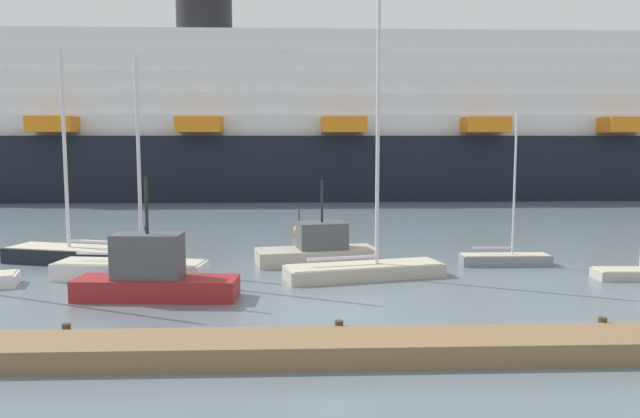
{
  "coord_description": "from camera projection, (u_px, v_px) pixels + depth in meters",
  "views": [
    {
      "loc": [
        -1.24,
        -20.78,
        5.79
      ],
      "look_at": [
        0.0,
        9.7,
        2.46
      ],
      "focal_mm": 35.3,
      "sensor_mm": 36.0,
      "label": 1
    }
  ],
  "objects": [
    {
      "name": "cruise_ship",
      "position": [
        399.0,
        128.0,
        66.56
      ],
      "size": [
        113.54,
        18.18,
        22.13
      ],
      "rotation": [
        0.0,
        0.0,
        -0.0
      ],
      "color": "black",
      "rests_on": "ground_plane"
    },
    {
      "name": "channel_buoy_0",
      "position": [
        146.0,
        244.0,
        33.46
      ],
      "size": [
        0.63,
        0.63,
        1.27
      ],
      "color": "green",
      "rests_on": "ground_plane"
    },
    {
      "name": "sailboat_5",
      "position": [
        131.0,
        268.0,
        26.32
      ],
      "size": [
        6.46,
        2.6,
        9.24
      ],
      "rotation": [
        0.0,
        0.0,
        -0.14
      ],
      "color": "white",
      "rests_on": "ground_plane"
    },
    {
      "name": "sailboat_1",
      "position": [
        80.0,
        253.0,
        29.81
      ],
      "size": [
        7.41,
        3.91,
        10.02
      ],
      "rotation": [
        0.0,
        0.0,
        2.87
      ],
      "color": "black",
      "rests_on": "ground_plane"
    },
    {
      "name": "fishing_boat_0",
      "position": [
        318.0,
        249.0,
        29.75
      ],
      "size": [
        5.89,
        2.99,
        3.92
      ],
      "rotation": [
        0.0,
        0.0,
        0.18
      ],
      "color": "#BCB29E",
      "rests_on": "ground_plane"
    },
    {
      "name": "fishing_boat_1",
      "position": [
        153.0,
        275.0,
        23.04
      ],
      "size": [
        6.01,
        2.06,
        4.48
      ],
      "rotation": [
        0.0,
        0.0,
        3.07
      ],
      "color": "maroon",
      "rests_on": "ground_plane"
    },
    {
      "name": "dock_pier",
      "position": [
        342.0,
        347.0,
        16.75
      ],
      "size": [
        19.01,
        2.15,
        0.72
      ],
      "color": "olive",
      "rests_on": "ground_plane"
    },
    {
      "name": "ground_plane",
      "position": [
        332.0,
        312.0,
        21.31
      ],
      "size": [
        600.0,
        600.0,
        0.0
      ],
      "primitive_type": "plane",
      "color": "slate"
    },
    {
      "name": "channel_buoy_2",
      "position": [
        299.0,
        230.0,
        38.2
      ],
      "size": [
        0.72,
        0.72,
        1.62
      ],
      "color": "orange",
      "rests_on": "ground_plane"
    },
    {
      "name": "sailboat_0",
      "position": [
        365.0,
        265.0,
        26.6
      ],
      "size": [
        6.99,
        3.27,
        12.45
      ],
      "rotation": [
        0.0,
        0.0,
        0.23
      ],
      "color": "#BCB29E",
      "rests_on": "ground_plane"
    },
    {
      "name": "sailboat_2",
      "position": [
        505.0,
        257.0,
        29.3
      ],
      "size": [
        4.16,
        1.09,
        7.12
      ],
      "rotation": [
        0.0,
        0.0,
        -0.01
      ],
      "color": "gray",
      "rests_on": "ground_plane"
    }
  ]
}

